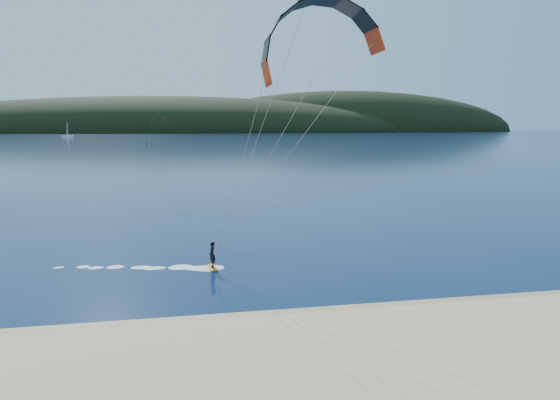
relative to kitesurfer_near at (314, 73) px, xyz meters
name	(u,v)px	position (x,y,z in m)	size (l,w,h in m)	color
ground	(285,373)	(-3.43, -9.81, -12.20)	(1800.00, 1800.00, 0.00)	#071B39
wet_sand	(268,322)	(-3.43, -5.31, -12.15)	(220.00, 2.50, 0.10)	#977E58
headland	(203,132)	(-2.80, 735.47, -12.20)	(1200.00, 310.00, 140.00)	black
kitesurfer_near	(314,73)	(0.00, 0.00, 0.00)	(20.62, 6.77, 15.50)	#C18616
kitesurfer_far	(159,122)	(-25.58, 196.10, -1.21)	(10.73, 6.32, 13.51)	#C18616
sailboat	(68,136)	(-119.66, 395.15, -11.23)	(9.45, 5.85, 13.15)	white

